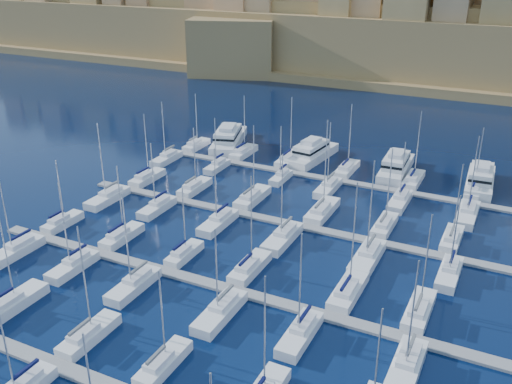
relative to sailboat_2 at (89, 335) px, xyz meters
The scene contains 48 objects.
ground 30.75m from the sailboat_2, 69.15° to the left, with size 600.00×600.00×0.00m, color black.
pontoon_mid_near 19.99m from the sailboat_2, 56.81° to the left, with size 84.00×2.00×0.40m, color slate.
pontoon_mid_far 40.25m from the sailboat_2, 74.22° to the left, with size 84.00×2.00×0.40m, color slate.
pontoon_far 61.71m from the sailboat_2, 79.79° to the left, with size 84.00×2.00×0.40m, color slate.
sailboat_1 13.29m from the sailboat_2, behind, with size 2.99×9.97×14.65m.
sailboat_2 is the anchor object (origin of this frame).
sailboat_3 10.75m from the sailboat_2, ahead, with size 2.48×8.25×12.53m.
sailboat_12 32.68m from the sailboat_2, 138.78° to the left, with size 2.35×7.83×11.80m.
sailboat_13 25.21m from the sailboat_2, 119.76° to the left, with size 2.56×8.53×12.74m.
sailboat_14 21.48m from the sailboat_2, 91.40° to the left, with size 2.31×7.69×11.55m.
sailboat_15 24.40m from the sailboat_2, 65.46° to the left, with size 2.75×9.17×14.89m.
sailboat_16 33.44m from the sailboat_2, 42.51° to the left, with size 2.99×9.98×16.48m.
sailboat_17 40.68m from the sailboat_2, 33.19° to the left, with size 2.80×9.32×14.19m.
sailboat_18 26.35m from the sailboat_2, 155.13° to the left, with size 2.86×9.53×12.95m.
sailboat_19 17.28m from the sailboat_2, 138.42° to the left, with size 2.62×8.73×14.13m.
sailboat_20 11.36m from the sailboat_2, 99.78° to the left, with size 2.79×9.29×14.72m.
sailboat_21 15.99m from the sailboat_2, 43.25° to the left, with size 2.93×9.78×13.01m.
sailboat_22 25.03m from the sailboat_2, 26.79° to the left, with size 2.74×9.12×14.68m.
sailboat_23 36.63m from the sailboat_2, 17.32° to the left, with size 2.97×9.88×14.75m.
sailboat_24 50.12m from the sailboat_2, 118.37° to the left, with size 2.69×8.98×13.97m.
sailboat_25 45.86m from the sailboat_2, 106.11° to the left, with size 2.66×8.88×12.69m.
sailboat_26 44.63m from the sailboat_2, 90.83° to the left, with size 3.01×10.05×14.58m.
sailboat_27 46.59m from the sailboat_2, 74.01° to the left, with size 3.11×10.37×17.23m.
sailboat_28 50.16m from the sailboat_2, 61.39° to the left, with size 2.65×8.84×14.26m.
sailboat_29 56.09m from the sailboat_2, 51.73° to the left, with size 2.65×8.83×13.40m.
sailboat_30 40.99m from the sailboat_2, 126.53° to the left, with size 2.95×9.83×15.32m.
sailboat_31 36.20m from the sailboat_2, 112.44° to the left, with size 2.63×8.76×13.05m.
sailboat_32 33.06m from the sailboat_2, 92.09° to the left, with size 2.88×9.61×14.22m.
sailboat_33 34.41m from the sailboat_2, 71.96° to the left, with size 3.08×10.27×15.18m.
sailboat_34 40.72m from the sailboat_2, 53.14° to the left, with size 3.17×10.55×16.43m.
sailboat_35 49.06m from the sailboat_2, 42.74° to the left, with size 2.73×9.09×13.17m.
sailboat_36 70.75m from the sailboat_2, 111.39° to the left, with size 2.55×8.51×13.02m.
sailboat_37 67.62m from the sailboat_2, 101.64° to the left, with size 2.77×9.24×13.79m.
sailboat_38 66.59m from the sailboat_2, 92.27° to the left, with size 2.96×9.85×14.59m.
sailboat_39 67.13m from the sailboat_2, 81.08° to the left, with size 2.83×9.42×14.63m.
sailboat_40 70.56m from the sailboat_2, 70.11° to the left, with size 2.85×9.49×14.81m.
sailboat_41 74.88m from the sailboat_2, 61.80° to the left, with size 2.62×8.74×13.23m.
sailboat_42 61.49m from the sailboat_2, 115.81° to the left, with size 2.69×8.96×13.71m.
sailboat_43 57.83m from the sailboat_2, 104.54° to the left, with size 2.31×7.70×11.56m.
sailboat_44 56.19m from the sailboat_2, 89.98° to the left, with size 2.18×7.28×11.73m.
sailboat_45 56.17m from the sailboat_2, 79.47° to the left, with size 2.77×9.24×14.08m.
sailboat_46 60.15m from the sailboat_2, 66.50° to the left, with size 2.81×9.37×12.34m.
sailboat_47 65.26m from the sailboat_2, 56.83° to the left, with size 3.13×10.45×15.24m.
motor_yacht_a 73.99m from the sailboat_2, 105.81° to the left, with size 10.92×19.44×5.25m.
motor_yacht_b 70.15m from the sailboat_2, 89.03° to the left, with size 6.70×16.89×5.25m.
motor_yacht_c 72.75m from the sailboat_2, 74.36° to the left, with size 5.65×16.51×5.25m.
motor_yacht_d 78.71m from the sailboat_2, 62.78° to the left, with size 5.69×16.39×5.25m.
fortified_city 184.83m from the sailboat_2, 86.65° to the left, with size 460.00×108.95×59.52m.
Camera 1 is at (31.15, -69.51, 42.84)m, focal length 40.00 mm.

